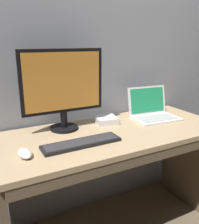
{
  "coord_description": "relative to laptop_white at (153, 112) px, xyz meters",
  "views": [
    {
      "loc": [
        -0.77,
        -1.26,
        1.34
      ],
      "look_at": [
        -0.11,
        0.0,
        0.92
      ],
      "focal_mm": 38.97,
      "sensor_mm": 36.0,
      "label": 1
    }
  ],
  "objects": [
    {
      "name": "desk",
      "position": [
        -0.39,
        -0.11,
        -0.26
      ],
      "size": [
        1.49,
        0.64,
        0.78
      ],
      "color": "tan",
      "rests_on": "ground"
    },
    {
      "name": "external_drive_box",
      "position": [
        -0.36,
        0.07,
        -0.03
      ],
      "size": [
        0.17,
        0.17,
        0.04
      ],
      "primitive_type": "cube",
      "rotation": [
        0.0,
        0.0,
        -0.17
      ],
      "color": "silver",
      "rests_on": "desk"
    },
    {
      "name": "external_monitor",
      "position": [
        -0.67,
        0.07,
        0.23
      ],
      "size": [
        0.53,
        0.18,
        0.51
      ],
      "color": "black",
      "rests_on": "desk"
    },
    {
      "name": "computer_mouse",
      "position": [
        -0.98,
        -0.2,
        -0.03
      ],
      "size": [
        0.07,
        0.13,
        0.03
      ],
      "primitive_type": "ellipsoid",
      "rotation": [
        0.0,
        0.0,
        0.06
      ],
      "color": "white",
      "rests_on": "desk"
    },
    {
      "name": "wired_keyboard",
      "position": [
        -0.67,
        -0.2,
        -0.04
      ],
      "size": [
        0.45,
        0.12,
        0.02
      ],
      "color": "black",
      "rests_on": "desk"
    },
    {
      "name": "laptop_white",
      "position": [
        0.0,
        0.0,
        0.0
      ],
      "size": [
        0.35,
        0.29,
        0.22
      ],
      "color": "white",
      "rests_on": "desk"
    }
  ]
}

